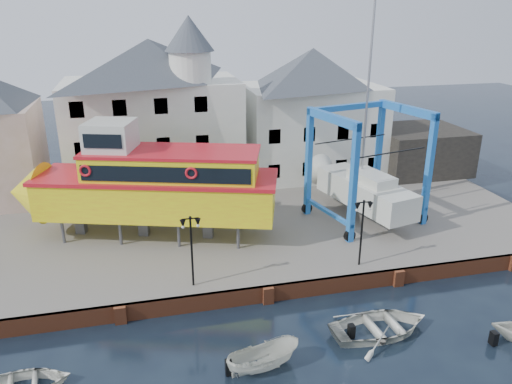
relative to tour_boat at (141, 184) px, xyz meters
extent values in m
plane|color=black|center=(6.42, -8.48, -4.69)|extent=(140.00, 140.00, 0.00)
cube|color=slate|center=(6.42, 2.52, -4.19)|extent=(44.00, 22.00, 1.00)
cube|color=brown|center=(6.42, -8.36, -4.19)|extent=(44.00, 0.25, 1.00)
cube|color=brown|center=(-1.58, -8.53, -4.19)|extent=(0.60, 0.36, 1.00)
cube|color=brown|center=(6.42, -8.53, -4.19)|extent=(0.60, 0.36, 1.00)
cube|color=brown|center=(14.42, -8.53, -4.19)|extent=(0.60, 0.36, 1.00)
cube|color=silver|center=(1.42, 10.02, 0.81)|extent=(14.00, 8.00, 9.00)
pyramid|color=#3D4349|center=(1.42, 10.02, 6.91)|extent=(14.00, 8.00, 3.20)
cube|color=black|center=(-4.08, 6.06, -2.09)|extent=(1.00, 0.08, 1.20)
cube|color=black|center=(-1.08, 6.06, -2.09)|extent=(1.00, 0.08, 1.20)
cube|color=black|center=(1.92, 6.06, -2.09)|extent=(1.00, 0.08, 1.20)
cube|color=black|center=(4.92, 6.06, -2.09)|extent=(1.00, 0.08, 1.20)
cube|color=black|center=(-4.08, 6.06, 0.91)|extent=(1.00, 0.08, 1.20)
cube|color=black|center=(-1.08, 6.06, 0.91)|extent=(1.00, 0.08, 1.20)
cube|color=black|center=(1.92, 6.06, 0.91)|extent=(1.00, 0.08, 1.20)
cube|color=black|center=(4.92, 6.06, 0.91)|extent=(1.00, 0.08, 1.20)
cube|color=black|center=(-4.08, 6.06, 3.91)|extent=(1.00, 0.08, 1.20)
cube|color=black|center=(-1.08, 6.06, 3.91)|extent=(1.00, 0.08, 1.20)
cube|color=black|center=(1.92, 6.06, 3.91)|extent=(1.00, 0.08, 1.20)
cube|color=black|center=(4.92, 6.06, 3.91)|extent=(1.00, 0.08, 1.20)
cylinder|color=silver|center=(4.42, 7.62, 6.51)|extent=(3.20, 3.20, 2.40)
cone|color=#3D4349|center=(4.42, 7.62, 9.01)|extent=(3.80, 3.80, 2.60)
cube|color=silver|center=(15.42, 10.52, 0.31)|extent=(12.00, 8.00, 8.00)
pyramid|color=#3D4349|center=(15.42, 10.52, 5.91)|extent=(12.00, 8.00, 3.20)
cube|color=black|center=(10.92, 6.56, -2.09)|extent=(1.00, 0.08, 1.20)
cube|color=black|center=(13.92, 6.56, -2.09)|extent=(1.00, 0.08, 1.20)
cube|color=black|center=(16.92, 6.56, -2.09)|extent=(1.00, 0.08, 1.20)
cube|color=black|center=(19.92, 6.56, -2.09)|extent=(1.00, 0.08, 1.20)
cube|color=black|center=(10.92, 6.56, 0.91)|extent=(1.00, 0.08, 1.20)
cube|color=black|center=(13.92, 6.56, 0.91)|extent=(1.00, 0.08, 1.20)
cube|color=black|center=(16.92, 6.56, 0.91)|extent=(1.00, 0.08, 1.20)
cube|color=black|center=(19.92, 6.56, 0.91)|extent=(1.00, 0.08, 1.20)
cube|color=black|center=(25.42, 8.52, -1.69)|extent=(8.00, 7.00, 4.00)
cylinder|color=black|center=(2.42, -7.28, -1.69)|extent=(0.12, 0.12, 4.00)
cube|color=black|center=(2.42, -7.28, 0.36)|extent=(0.90, 0.06, 0.06)
sphere|color=black|center=(2.42, -7.28, 0.43)|extent=(0.16, 0.16, 0.16)
cone|color=black|center=(2.02, -7.28, 0.09)|extent=(0.32, 0.32, 0.45)
sphere|color=silver|center=(2.02, -7.28, -0.09)|extent=(0.18, 0.18, 0.18)
cone|color=black|center=(2.82, -7.28, 0.09)|extent=(0.32, 0.32, 0.45)
sphere|color=silver|center=(2.82, -7.28, -0.09)|extent=(0.18, 0.18, 0.18)
cylinder|color=black|center=(12.42, -7.28, -1.69)|extent=(0.12, 0.12, 4.00)
cube|color=black|center=(12.42, -7.28, 0.36)|extent=(0.90, 0.06, 0.06)
sphere|color=black|center=(12.42, -7.28, 0.43)|extent=(0.16, 0.16, 0.16)
cone|color=black|center=(12.02, -7.28, 0.09)|extent=(0.32, 0.32, 0.45)
sphere|color=silver|center=(12.02, -7.28, -0.09)|extent=(0.18, 0.18, 0.18)
cone|color=black|center=(12.82, -7.28, 0.09)|extent=(0.32, 0.32, 0.45)
sphere|color=silver|center=(12.82, -7.28, -0.09)|extent=(0.18, 0.18, 0.18)
cylinder|color=#59595E|center=(-5.22, 0.06, -2.87)|extent=(0.25, 0.25, 1.65)
cylinder|color=#59595E|center=(-4.28, 2.99, -2.87)|extent=(0.25, 0.25, 1.65)
cylinder|color=#59595E|center=(-1.56, -1.12, -2.87)|extent=(0.25, 0.25, 1.65)
cylinder|color=#59595E|center=(-0.62, 1.81, -2.87)|extent=(0.25, 0.25, 1.65)
cylinder|color=#59595E|center=(2.11, -2.29, -2.87)|extent=(0.25, 0.25, 1.65)
cylinder|color=#59595E|center=(3.04, 0.64, -2.87)|extent=(0.25, 0.25, 1.65)
cylinder|color=#59595E|center=(5.77, -3.46, -2.87)|extent=(0.25, 0.25, 1.65)
cylinder|color=#59595E|center=(6.71, -0.53, -2.87)|extent=(0.25, 0.25, 1.65)
cube|color=#59595E|center=(-4.23, 1.36, -2.87)|extent=(0.80, 0.72, 1.65)
cube|color=#59595E|center=(-0.04, 0.01, -2.87)|extent=(0.80, 0.72, 1.65)
cube|color=#59595E|center=(4.15, -1.33, -2.87)|extent=(0.80, 0.72, 1.65)
cube|color=yellow|center=(1.01, -0.32, -0.83)|extent=(15.92, 8.67, 2.42)
cone|color=yellow|center=(-7.47, 2.39, -0.83)|extent=(3.58, 4.71, 4.18)
cube|color=red|center=(1.01, -0.32, 0.49)|extent=(16.29, 8.94, 0.24)
cube|color=yellow|center=(2.05, -0.66, 1.25)|extent=(11.60, 6.91, 1.76)
cube|color=black|center=(1.47, -2.46, 1.31)|extent=(10.06, 3.27, 0.99)
cube|color=black|center=(2.63, 1.15, 1.31)|extent=(10.06, 3.27, 0.99)
cube|color=red|center=(2.05, -0.66, 2.23)|extent=(11.85, 7.08, 0.20)
cube|color=silver|center=(-1.61, 0.52, 3.13)|extent=(3.59, 3.59, 2.00)
cube|color=black|center=(-2.05, -0.87, 3.22)|extent=(2.30, 0.79, 0.88)
torus|color=red|center=(-3.25, -1.00, 1.47)|extent=(0.78, 0.38, 0.77)
torus|color=red|center=(3.03, -3.01, 1.47)|extent=(0.78, 0.38, 0.77)
cube|color=#1775BD|center=(13.14, -4.18, 0.28)|extent=(0.48, 0.48, 7.95)
cylinder|color=black|center=(13.14, -4.18, -3.29)|extent=(0.84, 0.46, 0.79)
cube|color=#1775BD|center=(11.93, 0.96, 0.28)|extent=(0.48, 0.48, 7.95)
cylinder|color=black|center=(11.93, 0.96, -3.29)|extent=(0.84, 0.46, 0.79)
cube|color=#1775BD|center=(19.39, -2.72, 0.28)|extent=(0.48, 0.48, 7.95)
cylinder|color=black|center=(19.39, -2.72, -3.29)|extent=(0.84, 0.46, 0.79)
cube|color=#1775BD|center=(18.18, 2.42, 0.28)|extent=(0.48, 0.48, 7.95)
cylinder|color=black|center=(18.18, 2.42, -3.29)|extent=(0.84, 0.46, 0.79)
cube|color=#1775BD|center=(12.54, -1.61, 4.06)|extent=(1.68, 5.62, 0.56)
cube|color=#1775BD|center=(12.54, -1.61, -2.55)|extent=(1.57, 5.59, 0.24)
cube|color=#1775BD|center=(18.78, -0.15, 4.06)|extent=(1.68, 5.62, 0.56)
cube|color=#1775BD|center=(18.78, -0.15, -2.55)|extent=(1.57, 5.59, 0.24)
cube|color=#1775BD|center=(15.06, 1.69, 4.06)|extent=(6.72, 1.94, 0.40)
cube|color=silver|center=(15.66, -0.88, -1.65)|extent=(4.49, 8.89, 1.82)
cone|color=silver|center=(14.51, 4.04, -1.65)|extent=(2.96, 2.37, 2.61)
cube|color=#59595E|center=(15.66, -0.88, -2.95)|extent=(0.73, 2.05, 0.79)
cube|color=silver|center=(15.79, -1.43, -0.40)|extent=(2.55, 3.73, 0.68)
cylinder|color=#99999E|center=(15.53, -0.33, 5.51)|extent=(0.19, 0.19, 12.49)
cube|color=black|center=(16.13, -2.87, 1.81)|extent=(6.08, 1.54, 0.05)
cube|color=black|center=(15.19, 1.11, 1.81)|extent=(6.08, 1.54, 0.05)
imported|color=silver|center=(4.81, -13.69, -4.69)|extent=(3.74, 1.93, 1.38)
imported|color=silver|center=(11.28, -12.51, -4.69)|extent=(5.42, 4.01, 1.08)
camera|label=1|loc=(0.14, -31.70, 11.01)|focal=35.00mm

